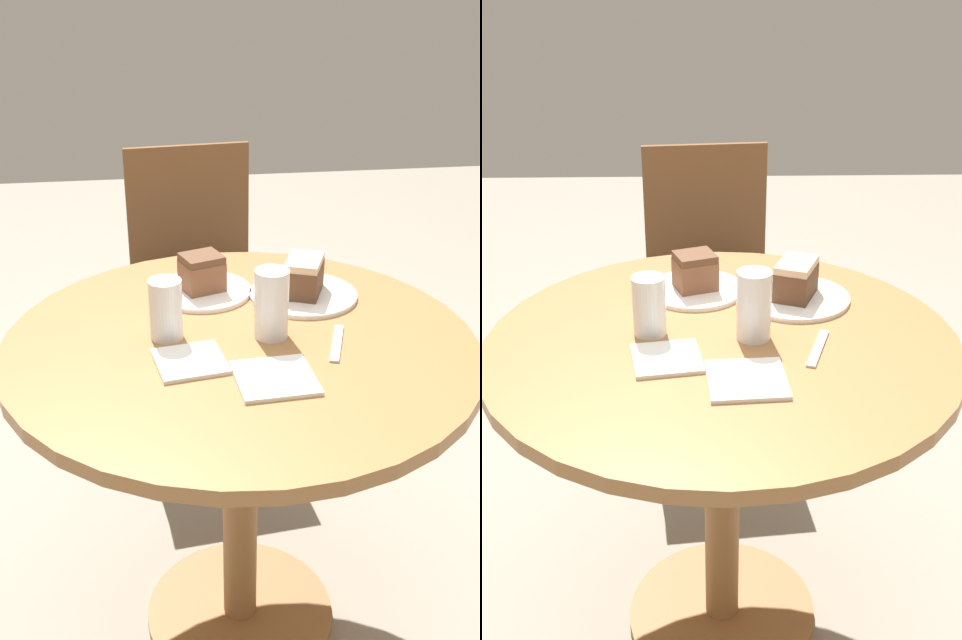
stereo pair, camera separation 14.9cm
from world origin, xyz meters
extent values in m
plane|color=gray|center=(0.00, 0.00, 0.00)|extent=(8.00, 8.00, 0.00)
cylinder|color=#9E6B3D|center=(0.00, 0.00, 0.01)|extent=(0.45, 0.45, 0.03)
cylinder|color=#9E6B3D|center=(0.00, 0.00, 0.39)|extent=(0.08, 0.08, 0.72)
cylinder|color=#9E6B3D|center=(0.00, 0.00, 0.76)|extent=(0.96, 0.96, 0.03)
cylinder|color=brown|center=(-0.17, 0.58, 0.22)|extent=(0.04, 0.04, 0.45)
cylinder|color=brown|center=(0.20, 0.62, 0.22)|extent=(0.04, 0.04, 0.45)
cylinder|color=brown|center=(-0.22, 1.00, 0.22)|extent=(0.04, 0.04, 0.45)
cylinder|color=brown|center=(0.16, 1.04, 0.22)|extent=(0.04, 0.04, 0.45)
cube|color=#2D3342|center=(-0.01, 0.81, 0.46)|extent=(0.47, 0.51, 0.03)
cube|color=brown|center=(-0.03, 1.03, 0.70)|extent=(0.40, 0.06, 0.46)
cylinder|color=white|center=(-0.05, 0.23, 0.78)|extent=(0.22, 0.22, 0.01)
cylinder|color=white|center=(0.17, 0.18, 0.78)|extent=(0.24, 0.24, 0.01)
cube|color=brown|center=(-0.05, 0.23, 0.82)|extent=(0.11, 0.10, 0.07)
cube|color=brown|center=(-0.05, 0.23, 0.86)|extent=(0.11, 0.10, 0.02)
cube|color=brown|center=(0.17, 0.18, 0.82)|extent=(0.11, 0.13, 0.07)
cube|color=beige|center=(0.17, 0.18, 0.86)|extent=(0.11, 0.13, 0.02)
cylinder|color=beige|center=(0.06, 0.00, 0.83)|extent=(0.06, 0.06, 0.11)
cylinder|color=white|center=(0.06, 0.00, 0.85)|extent=(0.07, 0.07, 0.14)
cylinder|color=silver|center=(-0.15, 0.02, 0.82)|extent=(0.06, 0.06, 0.08)
cylinder|color=white|center=(-0.15, 0.02, 0.84)|extent=(0.07, 0.07, 0.12)
cube|color=white|center=(0.04, -0.17, 0.78)|extent=(0.15, 0.15, 0.01)
cube|color=silver|center=(0.19, -0.05, 0.78)|extent=(0.06, 0.15, 0.00)
cube|color=white|center=(-0.11, -0.09, 0.78)|extent=(0.15, 0.15, 0.01)
camera|label=1|loc=(-0.18, -1.32, 1.48)|focal=42.00mm
camera|label=2|loc=(-0.03, -1.33, 1.48)|focal=42.00mm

